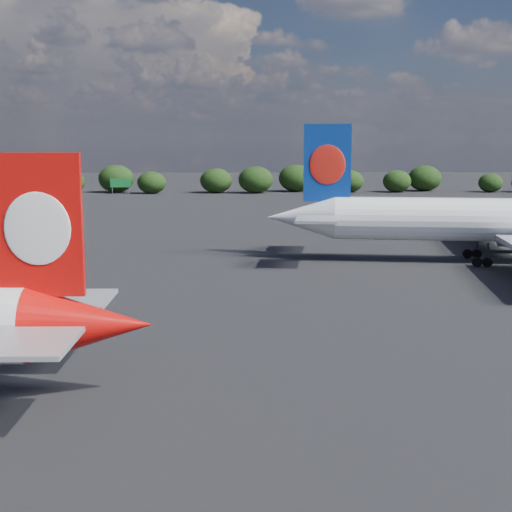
{
  "coord_description": "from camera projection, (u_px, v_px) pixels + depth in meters",
  "views": [
    {
      "loc": [
        14.15,
        -37.03,
        16.08
      ],
      "look_at": [
        16.0,
        12.0,
        8.0
      ],
      "focal_mm": 50.0,
      "sensor_mm": 36.0,
      "label": 1
    }
  ],
  "objects": [
    {
      "name": "china_southern_airliner",
      "position": [
        486.0,
        221.0,
        92.77
      ],
      "size": [
        55.27,
        52.72,
        18.04
      ],
      "color": "white",
      "rests_on": "ground"
    },
    {
      "name": "highway_sign",
      "position": [
        121.0,
        183.0,
        210.96
      ],
      "size": [
        6.0,
        0.3,
        4.5
      ],
      "color": "#156A2C",
      "rests_on": "ground"
    },
    {
      "name": "horizon_treeline",
      "position": [
        165.0,
        180.0,
        214.88
      ],
      "size": [
        204.22,
        15.5,
        8.93
      ],
      "color": "black",
      "rests_on": "ground"
    },
    {
      "name": "billboard_yellow",
      "position": [
        222.0,
        179.0,
        217.87
      ],
      "size": [
        5.0,
        0.3,
        5.5
      ],
      "color": "yellow",
      "rests_on": "ground"
    },
    {
      "name": "ground",
      "position": [
        127.0,
        257.0,
        97.76
      ],
      "size": [
        500.0,
        500.0,
        0.0
      ],
      "primitive_type": "plane",
      "color": "black",
      "rests_on": "ground"
    }
  ]
}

